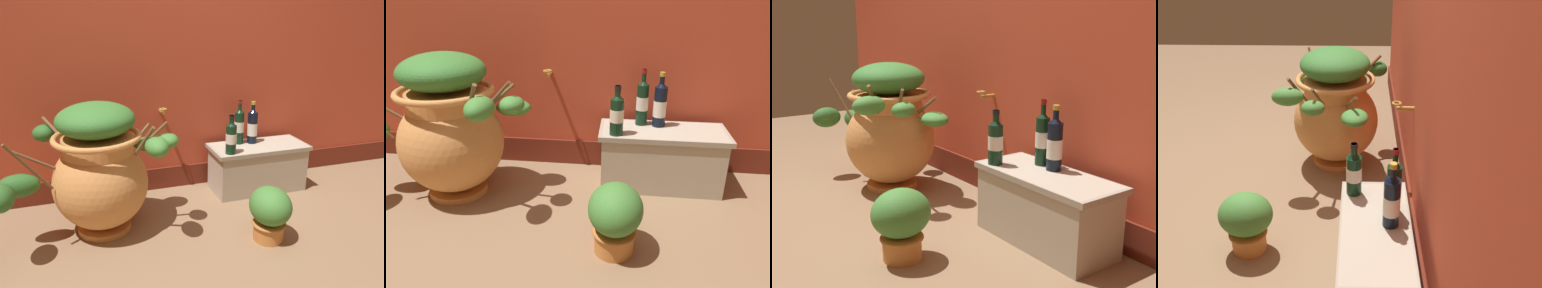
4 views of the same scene
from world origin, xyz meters
The scene contains 8 objects.
ground_plane centered at (0.00, 0.00, 0.00)m, with size 7.00×7.00×0.00m, color #896B4C.
back_wall centered at (0.00, 1.20, 1.29)m, with size 4.40×0.33×2.60m.
terracotta_urn centered at (-0.61, 0.62, 0.42)m, with size 1.06×0.74×0.83m.
stone_ledge centered at (0.61, 0.87, 0.20)m, with size 0.75×0.33×0.36m.
wine_bottle_left centered at (0.33, 0.77, 0.49)m, with size 0.08×0.08×0.28m.
wine_bottle_middle centered at (0.48, 0.95, 0.51)m, with size 0.07×0.07×0.34m.
wine_bottle_right centered at (0.58, 0.94, 0.50)m, with size 0.08×0.08×0.33m.
potted_shrub centered at (0.35, 0.20, 0.19)m, with size 0.25×0.29×0.35m.
Camera 1 is at (-0.70, -1.54, 1.31)m, focal length 34.58 mm.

